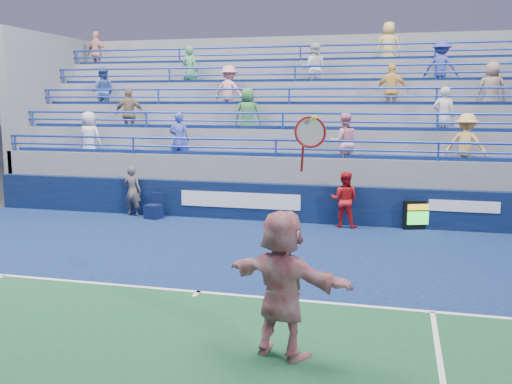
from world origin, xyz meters
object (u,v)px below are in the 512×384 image
(line_judge, at_px, (133,191))
(ball_girl, at_px, (344,200))
(serve_speed_board, at_px, (424,215))
(tennis_player, at_px, (282,284))
(judge_chair, at_px, (154,211))

(line_judge, distance_m, ball_girl, 6.38)
(serve_speed_board, bearing_deg, tennis_player, -104.39)
(tennis_player, bearing_deg, serve_speed_board, 75.61)
(tennis_player, relative_size, ball_girl, 2.12)
(judge_chair, relative_size, line_judge, 0.50)
(line_judge, bearing_deg, serve_speed_board, -173.93)
(serve_speed_board, distance_m, ball_girl, 2.18)
(serve_speed_board, distance_m, tennis_player, 8.85)
(line_judge, relative_size, ball_girl, 0.98)
(serve_speed_board, xyz_separation_m, tennis_player, (-2.19, -8.55, 0.63))
(judge_chair, height_order, tennis_player, tennis_player)
(judge_chair, relative_size, ball_girl, 0.49)
(tennis_player, height_order, ball_girl, tennis_player)
(serve_speed_board, relative_size, ball_girl, 0.73)
(judge_chair, xyz_separation_m, ball_girl, (5.59, 0.21, 0.53))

